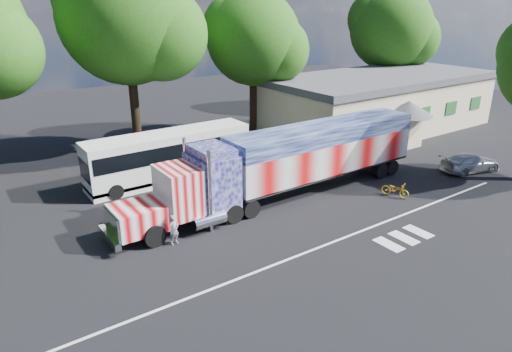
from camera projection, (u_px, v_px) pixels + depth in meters
ground at (287, 224)px, 25.37m from camera, size 100.00×100.00×0.00m
lane_markings at (359, 242)px, 23.40m from camera, size 30.00×2.67×0.01m
semi_truck at (292, 160)px, 28.27m from camera, size 21.39×3.38×4.56m
coach_bus at (170, 155)px, 31.17m from camera, size 11.44×2.66×3.33m
hall_building at (380, 102)px, 43.41m from camera, size 22.40×12.80×5.20m
parked_car at (470, 163)px, 33.00m from camera, size 4.85×2.94×1.31m
woman at (174, 230)px, 22.96m from camera, size 0.66×0.52×1.60m
bicycle at (395, 190)px, 28.76m from camera, size 1.13×1.89×0.94m
tree_far_ne at (392, 29)px, 49.47m from camera, size 9.29×8.85×13.26m
tree_n_mid at (129, 18)px, 33.68m from camera, size 10.47×9.98×15.51m
tree_ne_a at (255, 39)px, 39.38m from camera, size 8.52×8.12×12.69m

